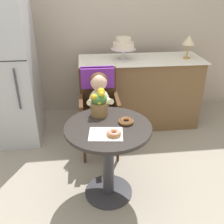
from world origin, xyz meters
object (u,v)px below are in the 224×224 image
object	(u,v)px
flower_vase	(99,103)
tiered_cake_stand	(123,45)
refrigerator	(6,73)
cafe_table	(108,148)
seated_child	(99,101)
table_lamp	(189,41)
donut_mid	(114,133)
wicker_chair	(98,98)
donut_front	(126,121)

from	to	relation	value
flower_vase	tiered_cake_stand	xyz separation A→B (m)	(0.38, 1.09, 0.25)
flower_vase	refrigerator	distance (m)	1.34
flower_vase	tiered_cake_stand	size ratio (longest dim) A/B	0.80
cafe_table	refrigerator	xyz separation A→B (m)	(-1.05, 1.10, 0.34)
seated_child	tiered_cake_stand	size ratio (longest dim) A/B	2.42
cafe_table	table_lamp	xyz separation A→B (m)	(1.12, 1.26, 0.61)
donut_mid	tiered_cake_stand	world-z (taller)	tiered_cake_stand
donut_mid	tiered_cake_stand	xyz separation A→B (m)	(0.29, 1.45, 0.34)
wicker_chair	donut_mid	size ratio (longest dim) A/B	8.48
refrigerator	seated_child	bearing A→B (deg)	-26.29
cafe_table	table_lamp	distance (m)	1.80
cafe_table	donut_front	xyz separation A→B (m)	(0.15, 0.03, 0.23)
wicker_chair	table_lamp	xyz separation A→B (m)	(1.15, 0.51, 0.48)
donut_front	flower_vase	world-z (taller)	flower_vase
wicker_chair	donut_mid	distance (m)	0.91
seated_child	donut_front	size ratio (longest dim) A/B	5.80
cafe_table	tiered_cake_stand	xyz separation A→B (m)	(0.32, 1.30, 0.57)
seated_child	tiered_cake_stand	bearing A→B (deg)	63.53
donut_front	donut_mid	world-z (taller)	donut_mid
tiered_cake_stand	cafe_table	bearing A→B (deg)	-103.89
cafe_table	flower_vase	world-z (taller)	flower_vase
table_lamp	refrigerator	world-z (taller)	refrigerator
donut_mid	seated_child	bearing A→B (deg)	94.51
seated_child	table_lamp	xyz separation A→B (m)	(1.15, 0.67, 0.44)
cafe_table	flower_vase	distance (m)	0.39
tiered_cake_stand	seated_child	bearing A→B (deg)	-116.47
donut_mid	cafe_table	bearing A→B (deg)	101.22
donut_front	donut_mid	distance (m)	0.22
seated_child	donut_mid	size ratio (longest dim) A/B	6.46
wicker_chair	seated_child	size ratio (longest dim) A/B	1.31
seated_child	donut_front	distance (m)	0.60
cafe_table	refrigerator	bearing A→B (deg)	133.67
table_lamp	seated_child	bearing A→B (deg)	-149.90
seated_child	refrigerator	xyz separation A→B (m)	(-1.02, 0.50, 0.17)
wicker_chair	refrigerator	size ratio (longest dim) A/B	0.56
refrigerator	donut_mid	bearing A→B (deg)	-49.15
cafe_table	donut_front	size ratio (longest dim) A/B	5.75
wicker_chair	tiered_cake_stand	size ratio (longest dim) A/B	3.18
wicker_chair	donut_front	distance (m)	0.75
table_lamp	cafe_table	bearing A→B (deg)	-131.62
refrigerator	wicker_chair	bearing A→B (deg)	-18.86
cafe_table	table_lamp	size ratio (longest dim) A/B	2.53
donut_front	donut_mid	size ratio (longest dim) A/B	1.11
seated_child	donut_mid	distance (m)	0.75
cafe_table	tiered_cake_stand	world-z (taller)	tiered_cake_stand
donut_mid	refrigerator	xyz separation A→B (m)	(-1.08, 1.25, 0.11)
flower_vase	table_lamp	bearing A→B (deg)	41.83
flower_vase	table_lamp	world-z (taller)	table_lamp
cafe_table	seated_child	distance (m)	0.62
wicker_chair	seated_child	distance (m)	0.16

